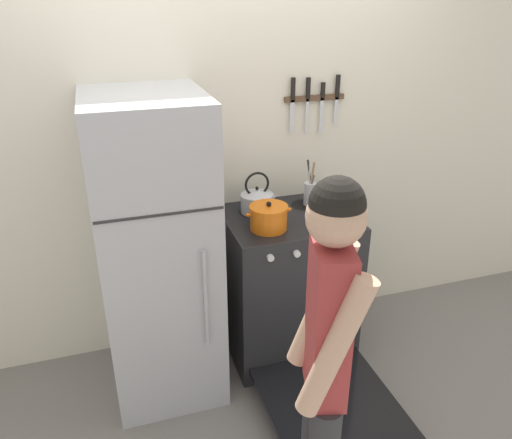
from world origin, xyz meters
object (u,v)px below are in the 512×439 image
at_px(stove_range, 289,288).
at_px(utensil_jar, 310,192).
at_px(dutch_oven_pot, 269,217).
at_px(tea_kettle, 257,200).
at_px(refrigerator, 157,252).
at_px(person, 325,363).

relative_size(stove_range, utensil_jar, 4.71).
bearing_deg(utensil_jar, dutch_oven_pot, -144.64).
height_order(stove_range, utensil_jar, utensil_jar).
height_order(dutch_oven_pot, tea_kettle, tea_kettle).
bearing_deg(refrigerator, person, -69.08).
distance_m(dutch_oven_pot, tea_kettle, 0.24).
bearing_deg(stove_range, refrigerator, -179.28).
xyz_separation_m(stove_range, person, (-0.33, -1.17, 0.47)).
distance_m(tea_kettle, person, 1.34).
height_order(refrigerator, person, refrigerator).
bearing_deg(utensil_jar, tea_kettle, -179.10).
distance_m(tea_kettle, utensil_jar, 0.34).
bearing_deg(refrigerator, utensil_jar, 10.42).
xyz_separation_m(dutch_oven_pot, tea_kettle, (0.01, 0.24, 0.00)).
distance_m(dutch_oven_pot, person, 1.10).
bearing_deg(stove_range, dutch_oven_pot, -153.60).
bearing_deg(stove_range, utensil_jar, 42.05).
xyz_separation_m(tea_kettle, person, (-0.18, -1.33, -0.07)).
distance_m(dutch_oven_pot, utensil_jar, 0.43).
distance_m(utensil_jar, person, 1.43).
bearing_deg(dutch_oven_pot, tea_kettle, 86.97).
height_order(dutch_oven_pot, person, person).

